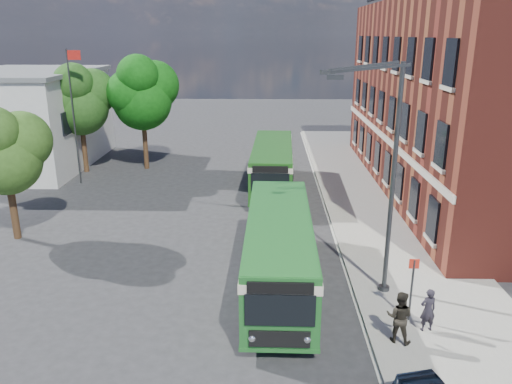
{
  "coord_description": "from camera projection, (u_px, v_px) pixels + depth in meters",
  "views": [
    {
      "loc": [
        0.54,
        -19.94,
        9.91
      ],
      "look_at": [
        -0.07,
        4.3,
        2.2
      ],
      "focal_mm": 35.0,
      "sensor_mm": 36.0,
      "label": 1
    }
  ],
  "objects": [
    {
      "name": "pavement",
      "position": [
        377.0,
        208.0,
        29.44
      ],
      "size": [
        6.0,
        48.0,
        0.15
      ],
      "primitive_type": "cube",
      "color": "gray",
      "rests_on": "ground"
    },
    {
      "name": "kerb_line",
      "position": [
        325.0,
        209.0,
        29.54
      ],
      "size": [
        0.12,
        48.0,
        0.01
      ],
      "primitive_type": "cube",
      "color": "beige",
      "rests_on": "ground"
    },
    {
      "name": "bus_stop_sign",
      "position": [
        412.0,
        286.0,
        17.42
      ],
      "size": [
        0.35,
        0.08,
        2.52
      ],
      "color": "#313335",
      "rests_on": "ground"
    },
    {
      "name": "flagpole",
      "position": [
        74.0,
        112.0,
        33.2
      ],
      "size": [
        0.95,
        0.1,
        9.0
      ],
      "color": "#313335",
      "rests_on": "ground"
    },
    {
      "name": "pedestrian_a",
      "position": [
        428.0,
        310.0,
        16.97
      ],
      "size": [
        0.64,
        0.49,
        1.58
      ],
      "primitive_type": "imported",
      "rotation": [
        0.0,
        0.0,
        3.36
      ],
      "color": "black",
      "rests_on": "pavement"
    },
    {
      "name": "ground",
      "position": [
        255.0,
        269.0,
        22.01
      ],
      "size": [
        120.0,
        120.0,
        0.0
      ],
      "primitive_type": "plane",
      "color": "#28282A",
      "rests_on": "ground"
    },
    {
      "name": "street_lamp",
      "position": [
        383.0,
        178.0,
        18.54
      ],
      "size": [
        2.96,
        2.38,
        9.0
      ],
      "color": "#313335",
      "rests_on": "ground"
    },
    {
      "name": "bus_rear",
      "position": [
        272.0,
        162.0,
        32.81
      ],
      "size": [
        2.9,
        10.32,
        3.02
      ],
      "color": "#1D5118",
      "rests_on": "ground"
    },
    {
      "name": "pedestrian_b",
      "position": [
        399.0,
        317.0,
        16.34
      ],
      "size": [
        1.08,
        0.97,
        1.81
      ],
      "primitive_type": "imported",
      "rotation": [
        0.0,
        0.0,
        2.74
      ],
      "color": "black",
      "rests_on": "pavement"
    },
    {
      "name": "brick_office",
      "position": [
        485.0,
        83.0,
        31.0
      ],
      "size": [
        12.1,
        26.0,
        14.2
      ],
      "color": "maroon",
      "rests_on": "ground"
    },
    {
      "name": "bus_front",
      "position": [
        279.0,
        245.0,
        19.93
      ],
      "size": [
        2.75,
        10.41,
        3.02
      ],
      "color": "#1F6024",
      "rests_on": "ground"
    },
    {
      "name": "tree_mid",
      "position": [
        80.0,
        99.0,
        35.86
      ],
      "size": [
        4.75,
        4.52,
        8.02
      ],
      "color": "#3A2615",
      "rests_on": "ground"
    },
    {
      "name": "white_building",
      "position": [
        29.0,
        119.0,
        38.48
      ],
      "size": [
        9.4,
        13.4,
        7.3
      ],
      "color": "beige",
      "rests_on": "ground"
    },
    {
      "name": "tree_left",
      "position": [
        5.0,
        150.0,
        23.93
      ],
      "size": [
        4.01,
        3.81,
        6.77
      ],
      "color": "#3A2615",
      "rests_on": "ground"
    },
    {
      "name": "tree_right",
      "position": [
        142.0,
        92.0,
        36.64
      ],
      "size": [
        5.08,
        4.83,
        8.57
      ],
      "color": "#3A2615",
      "rests_on": "ground"
    }
  ]
}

